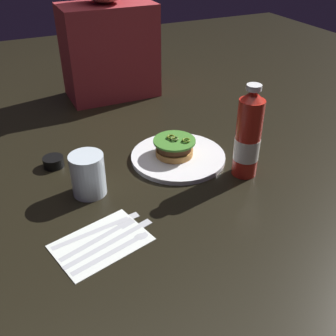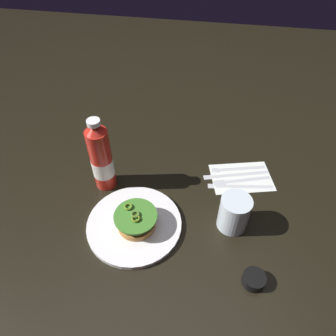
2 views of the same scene
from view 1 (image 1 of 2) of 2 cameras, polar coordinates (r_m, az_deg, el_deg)
ground_plane at (r=1.06m, az=-1.60°, el=0.11°), size 3.00×3.00×0.00m
dinner_plate at (r=1.09m, az=1.47°, el=1.63°), size 0.26×0.26×0.01m
burger_sandwich at (r=1.08m, az=0.93°, el=3.03°), size 0.12×0.12×0.05m
ketchup_bottle at (r=1.00m, az=11.49°, el=4.39°), size 0.06×0.06×0.24m
water_glass at (r=0.95m, az=-11.50°, el=-0.93°), size 0.08×0.08×0.10m
condiment_cup at (r=1.10m, az=-16.23°, el=0.86°), size 0.06×0.06×0.03m
napkin at (r=0.84m, az=-9.64°, el=-10.56°), size 0.21×0.17×0.00m
spoon_utensil at (r=0.82m, az=-6.52°, el=-11.01°), size 0.18×0.06×0.00m
steak_knife at (r=0.84m, az=-7.65°, el=-10.08°), size 0.21×0.08×0.00m
fork_utensil at (r=0.85m, az=-9.07°, el=-9.37°), size 0.18×0.07×0.00m
butter_knife at (r=0.87m, az=-9.44°, el=-8.42°), size 0.20×0.05×0.00m
diner_person at (r=1.46m, az=-8.64°, el=18.57°), size 0.32×0.19×0.50m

